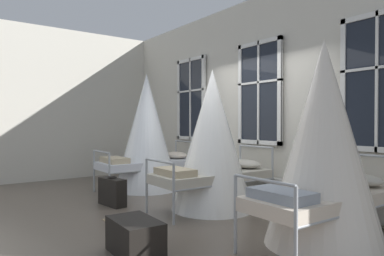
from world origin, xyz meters
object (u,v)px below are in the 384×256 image
at_px(cot_third, 324,146).
at_px(suitcase_dark, 112,192).
at_px(travel_trunk, 135,237).
at_px(cot_first, 147,134).
at_px(cot_second, 212,142).

distance_m(cot_third, suitcase_dark, 3.41).
distance_m(suitcase_dark, travel_trunk, 2.22).
relative_size(cot_first, cot_third, 1.03).
distance_m(cot_second, travel_trunk, 2.26).
xyz_separation_m(cot_first, travel_trunk, (3.00, -1.78, -0.94)).
distance_m(cot_second, suitcase_dark, 1.82).
height_order(cot_third, travel_trunk, cot_third).
relative_size(suitcase_dark, travel_trunk, 0.91).
height_order(cot_second, travel_trunk, cot_second).
bearing_deg(suitcase_dark, travel_trunk, -25.33).
bearing_deg(cot_second, cot_first, 92.51).
height_order(cot_second, suitcase_dark, cot_second).
height_order(cot_first, cot_second, cot_first).
bearing_deg(cot_second, cot_third, -90.34).
distance_m(cot_third, travel_trunk, 2.24).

